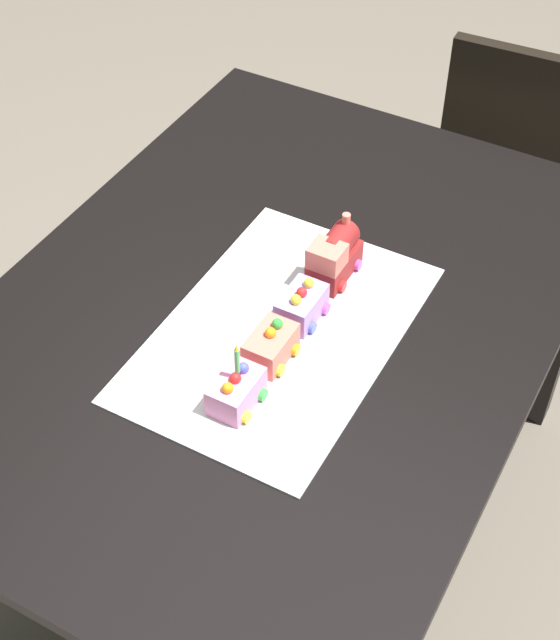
{
  "coord_description": "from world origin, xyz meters",
  "views": [
    {
      "loc": [
        1.09,
        0.62,
        1.98
      ],
      "look_at": [
        0.05,
        0.05,
        0.77
      ],
      "focal_mm": 52.86,
      "sensor_mm": 36.0,
      "label": 1
    }
  ],
  "objects_px": {
    "cake_car_gondola_lavender": "(302,304)",
    "cake_car_caboose_bubblegum": "(236,391)",
    "dining_table": "(273,346)",
    "chair": "(521,164)",
    "birthday_candle": "(237,359)",
    "cake_locomotive": "(334,256)",
    "cake_car_tanker_coral": "(271,346)"
  },
  "relations": [
    {
      "from": "birthday_candle",
      "to": "dining_table",
      "type": "bearing_deg",
      "value": -164.88
    },
    {
      "from": "cake_car_gondola_lavender",
      "to": "cake_car_caboose_bubblegum",
      "type": "relative_size",
      "value": 1.0
    },
    {
      "from": "dining_table",
      "to": "birthday_candle",
      "type": "relative_size",
      "value": 22.2
    },
    {
      "from": "cake_car_gondola_lavender",
      "to": "cake_locomotive",
      "type": "bearing_deg",
      "value": -180.0
    },
    {
      "from": "chair",
      "to": "cake_car_caboose_bubblegum",
      "type": "relative_size",
      "value": 8.6
    },
    {
      "from": "chair",
      "to": "cake_car_tanker_coral",
      "type": "distance_m",
      "value": 1.19
    },
    {
      "from": "dining_table",
      "to": "cake_car_caboose_bubblegum",
      "type": "relative_size",
      "value": 14.0
    },
    {
      "from": "cake_car_caboose_bubblegum",
      "to": "chair",
      "type": "bearing_deg",
      "value": 174.38
    },
    {
      "from": "cake_car_gondola_lavender",
      "to": "birthday_candle",
      "type": "relative_size",
      "value": 1.59
    },
    {
      "from": "dining_table",
      "to": "cake_locomotive",
      "type": "relative_size",
      "value": 10.0
    },
    {
      "from": "cake_locomotive",
      "to": "cake_car_gondola_lavender",
      "type": "xyz_separation_m",
      "value": [
        0.13,
        0.0,
        -0.02
      ]
    },
    {
      "from": "chair",
      "to": "cake_car_caboose_bubblegum",
      "type": "bearing_deg",
      "value": 81.38
    },
    {
      "from": "birthday_candle",
      "to": "cake_car_gondola_lavender",
      "type": "bearing_deg",
      "value": 180.0
    },
    {
      "from": "cake_locomotive",
      "to": "cake_car_caboose_bubblegum",
      "type": "distance_m",
      "value": 0.37
    },
    {
      "from": "cake_car_gondola_lavender",
      "to": "birthday_candle",
      "type": "xyz_separation_m",
      "value": [
        0.23,
        -0.0,
        0.07
      ]
    },
    {
      "from": "cake_car_caboose_bubblegum",
      "to": "cake_car_tanker_coral",
      "type": "bearing_deg",
      "value": 180.0
    },
    {
      "from": "chair",
      "to": "cake_locomotive",
      "type": "relative_size",
      "value": 6.14
    },
    {
      "from": "cake_car_caboose_bubblegum",
      "to": "dining_table",
      "type": "bearing_deg",
      "value": -165.33
    },
    {
      "from": "cake_locomotive",
      "to": "cake_car_caboose_bubblegum",
      "type": "bearing_deg",
      "value": 0.0
    },
    {
      "from": "dining_table",
      "to": "cake_car_tanker_coral",
      "type": "relative_size",
      "value": 14.0
    },
    {
      "from": "cake_locomotive",
      "to": "cake_car_tanker_coral",
      "type": "xyz_separation_m",
      "value": [
        0.25,
        0.0,
        -0.02
      ]
    },
    {
      "from": "cake_locomotive",
      "to": "cake_car_gondola_lavender",
      "type": "height_order",
      "value": "cake_locomotive"
    },
    {
      "from": "cake_car_gondola_lavender",
      "to": "chair",
      "type": "bearing_deg",
      "value": 173.1
    },
    {
      "from": "dining_table",
      "to": "chair",
      "type": "height_order",
      "value": "chair"
    },
    {
      "from": "chair",
      "to": "birthday_candle",
      "type": "xyz_separation_m",
      "value": [
        1.26,
        -0.12,
        0.37
      ]
    },
    {
      "from": "dining_table",
      "to": "cake_car_gondola_lavender",
      "type": "relative_size",
      "value": 14.0
    },
    {
      "from": "cake_car_gondola_lavender",
      "to": "cake_car_caboose_bubblegum",
      "type": "xyz_separation_m",
      "value": [
        0.24,
        0.0,
        0.0
      ]
    },
    {
      "from": "birthday_candle",
      "to": "cake_locomotive",
      "type": "bearing_deg",
      "value": 180.0
    },
    {
      "from": "cake_car_tanker_coral",
      "to": "cake_car_gondola_lavender",
      "type": "bearing_deg",
      "value": 180.0
    },
    {
      "from": "cake_car_gondola_lavender",
      "to": "cake_car_tanker_coral",
      "type": "xyz_separation_m",
      "value": [
        0.12,
        0.0,
        -0.0
      ]
    },
    {
      "from": "chair",
      "to": "cake_car_gondola_lavender",
      "type": "xyz_separation_m",
      "value": [
        1.03,
        -0.12,
        0.3
      ]
    },
    {
      "from": "cake_car_gondola_lavender",
      "to": "birthday_candle",
      "type": "distance_m",
      "value": 0.24
    }
  ]
}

